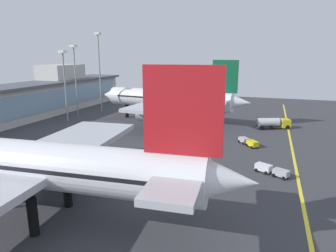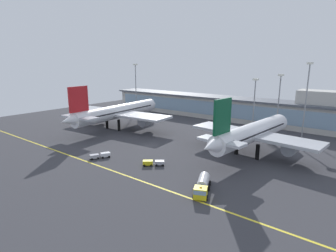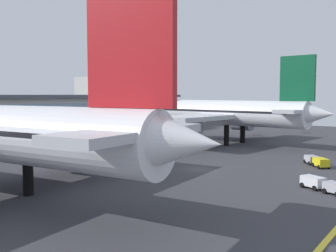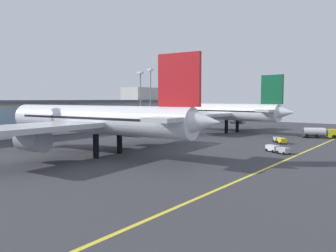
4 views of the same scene
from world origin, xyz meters
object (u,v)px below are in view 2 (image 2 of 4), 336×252
Objects in this scene: airliner_near_right at (252,133)px; fuel_tanker_truck at (202,186)px; baggage_tug_near at (153,163)px; apron_light_mast_centre at (136,81)px; apron_light_mast_west at (307,91)px; apron_light_mast_far_east at (255,96)px; airliner_near_left at (118,112)px; apron_light_mast_east at (279,95)px; service_truck_far at (100,155)px.

fuel_tanker_truck is at bearing -172.14° from airliner_near_right.
apron_light_mast_centre reaches higher than baggage_tug_near.
apron_light_mast_west reaches higher than fuel_tanker_truck.
apron_light_mast_west reaches higher than apron_light_mast_far_east.
fuel_tanker_truck is 0.45× the size of apron_light_mast_far_east.
airliner_near_right is at bearing -164.75° from baggage_tug_near.
apron_light_mast_east is (54.31, 31.75, 8.00)m from airliner_near_left.
fuel_tanker_truck is at bearing -63.91° from service_truck_far.
airliner_near_left is at bearing -57.14° from apron_light_mast_centre.
apron_light_mast_centre is at bearing 177.90° from apron_light_mast_west.
apron_light_mast_west is (64.09, 28.93, 10.33)m from airliner_near_left.
fuel_tanker_truck is at bearing -121.06° from airliner_near_left.
airliner_near_left is 56.20m from airliner_near_right.
apron_light_mast_centre is at bearing 28.31° from airliner_near_left.
apron_light_mast_west is at bearing -8.61° from service_truck_far.
fuel_tanker_truck is at bearing -78.97° from apron_light_mast_far_east.
airliner_near_left is at bearing 66.83° from service_truck_far.
service_truck_far is 0.22× the size of apron_light_mast_centre.
airliner_near_left reaches higher than baggage_tug_near.
airliner_near_left is 54.88m from apron_light_mast_far_east.
apron_light_mast_east is 1.09× the size of apron_light_mast_far_east.
airliner_near_right is at bearing -21.87° from apron_light_mast_centre.
apron_light_mast_west reaches higher than service_truck_far.
apron_light_mast_centre is 75.03m from apron_light_mast_east.
fuel_tanker_truck is at bearing 123.89° from baggage_tug_near.
apron_light_mast_far_east is at bearing 167.22° from fuel_tanker_truck.
apron_light_mast_east is (-2.81, 60.24, 13.25)m from fuel_tanker_truck.
apron_light_mast_centre reaches higher than airliner_near_right.
airliner_near_left reaches higher than service_truck_far.
apron_light_mast_centre is 66.67m from apron_light_mast_far_east.
service_truck_far is at bearing -53.65° from apron_light_mast_centre.
baggage_tug_near is 0.20× the size of apron_light_mast_west.
baggage_tug_near is at bearing -97.32° from apron_light_mast_far_east.
apron_light_mast_west is at bearing -1.25° from apron_light_mast_far_east.
apron_light_mast_west is 1.02× the size of apron_light_mast_centre.
baggage_tug_near and service_truck_far have the same top height.
airliner_near_left is 63.42m from apron_light_mast_east.
service_truck_far is 76.27m from apron_light_mast_centre.
fuel_tanker_truck is 61.74m from apron_light_mast_east.
apron_light_mast_east is at bearing -0.40° from service_truck_far.
airliner_near_right reaches higher than baggage_tug_near.
airliner_near_left is 2.39× the size of apron_light_mast_east.
airliner_near_left is at bearing -155.71° from apron_light_mast_west.
airliner_near_left is at bearing -140.32° from fuel_tanker_truck.
baggage_tug_near is 60.05m from apron_light_mast_west.
airliner_near_left is 2.01× the size of apron_light_mast_west.
apron_light_mast_west is (6.96, 57.42, 15.59)m from fuel_tanker_truck.
airliner_near_right is at bearing -105.88° from apron_light_mast_west.
airliner_near_left is 2.06× the size of apron_light_mast_centre.
airliner_near_left is 64.05m from fuel_tanker_truck.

